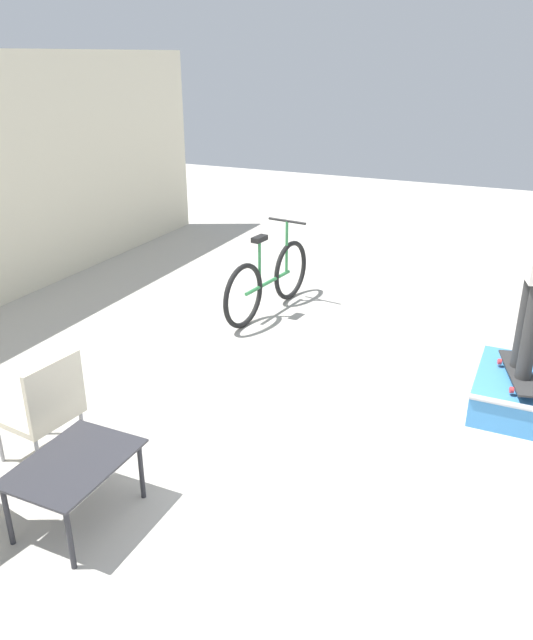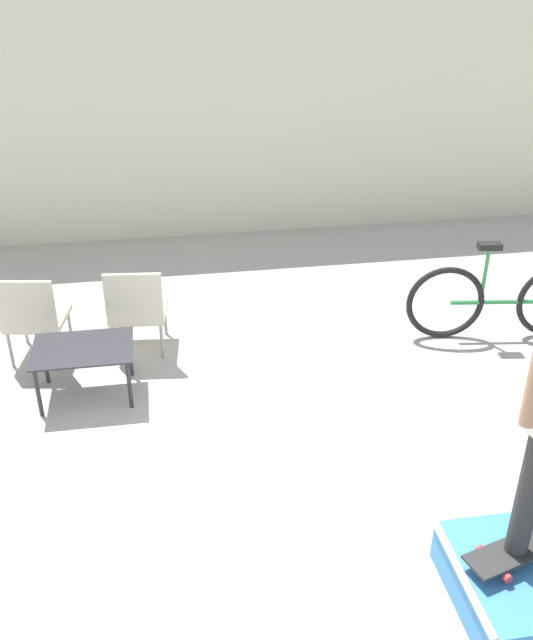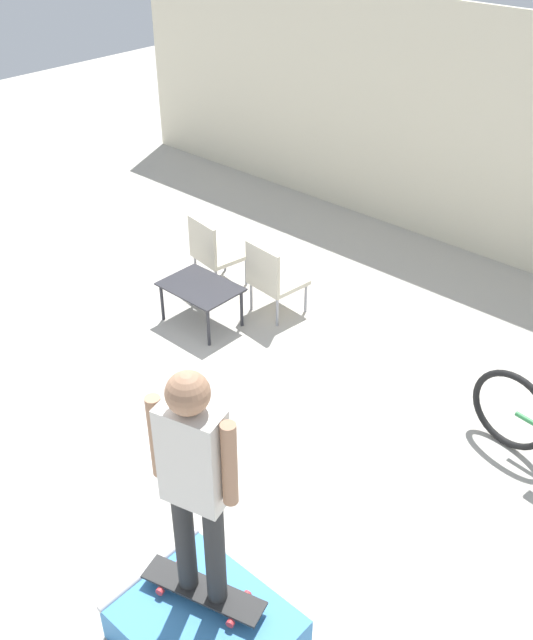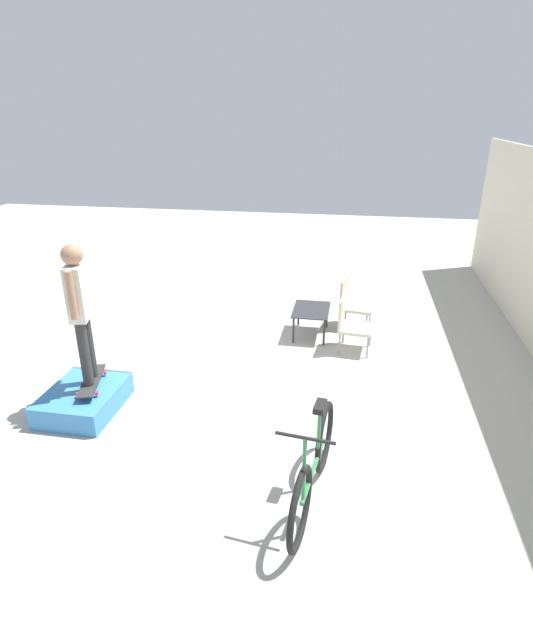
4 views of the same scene
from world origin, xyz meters
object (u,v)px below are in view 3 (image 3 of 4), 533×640
skateboard_on_ramp (203,590)px  coffee_table (201,290)px  person_skater (194,474)px  patio_chair_right (272,277)px  skate_ramp_box (206,629)px  patio_chair_left (213,250)px

skateboard_on_ramp → coffee_table: coffee_table is taller
person_skater → patio_chair_right: (-2.28, 3.23, -0.97)m
skate_ramp_box → skateboard_on_ramp: bearing=138.8°
patio_chair_left → patio_chair_right: size_ratio=1.00×
coffee_table → patio_chair_left: size_ratio=0.95×
skateboard_on_ramp → patio_chair_left: size_ratio=0.99×
coffee_table → patio_chair_left: bearing=125.9°
skateboard_on_ramp → coffee_table: 3.75m
person_skater → skate_ramp_box: bearing=-56.1°
coffee_table → patio_chair_right: bearing=55.5°
person_skater → patio_chair_left: bearing=119.8°
patio_chair_left → person_skater: bearing=144.1°
patio_chair_left → patio_chair_right: same height
coffee_table → patio_chair_right: (0.46, 0.66, 0.06)m
coffee_table → person_skater: bearing=-43.3°
patio_chair_left → coffee_table: bearing=135.3°
skate_ramp_box → person_skater: 1.30m
patio_chair_right → skate_ramp_box: bearing=131.7°
skate_ramp_box → person_skater: person_skater is taller
person_skater → patio_chair_left: size_ratio=2.01×
person_skater → patio_chair_right: size_ratio=2.01×
person_skater → coffee_table: size_ratio=2.11×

